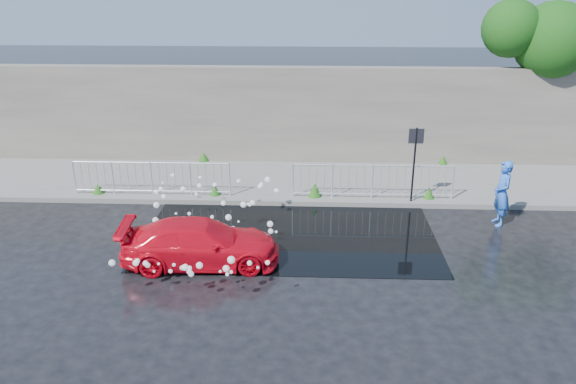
% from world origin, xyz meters
% --- Properties ---
extents(ground, '(90.00, 90.00, 0.00)m').
position_xyz_m(ground, '(0.00, 0.00, 0.00)').
color(ground, black).
rests_on(ground, ground).
extents(pavement, '(30.00, 4.00, 0.15)m').
position_xyz_m(pavement, '(0.00, 5.00, 0.07)').
color(pavement, '#61615C').
rests_on(pavement, ground).
extents(curb, '(30.00, 0.25, 0.16)m').
position_xyz_m(curb, '(0.00, 3.00, 0.08)').
color(curb, '#61615C').
rests_on(curb, ground).
extents(retaining_wall, '(30.00, 0.60, 3.50)m').
position_xyz_m(retaining_wall, '(0.00, 7.20, 1.90)').
color(retaining_wall, '#58514A').
rests_on(retaining_wall, pavement).
extents(puddle, '(8.00, 5.00, 0.01)m').
position_xyz_m(puddle, '(0.50, 1.00, 0.01)').
color(puddle, black).
rests_on(puddle, ground).
extents(sign_post, '(0.45, 0.06, 2.50)m').
position_xyz_m(sign_post, '(4.20, 3.10, 1.72)').
color(sign_post, black).
rests_on(sign_post, ground).
extents(tree, '(5.04, 2.71, 6.22)m').
position_xyz_m(tree, '(9.51, 7.41, 4.79)').
color(tree, '#332114').
rests_on(tree, ground).
extents(railing_left, '(5.05, 0.05, 1.10)m').
position_xyz_m(railing_left, '(-4.00, 3.35, 0.74)').
color(railing_left, silver).
rests_on(railing_left, pavement).
extents(railing_right, '(5.05, 0.05, 1.10)m').
position_xyz_m(railing_right, '(3.00, 3.35, 0.74)').
color(railing_right, silver).
rests_on(railing_right, pavement).
extents(weeds, '(12.17, 3.93, 0.44)m').
position_xyz_m(weeds, '(0.07, 4.41, 0.33)').
color(weeds, '#1F4C14').
rests_on(weeds, pavement).
extents(water_spray, '(3.64, 5.46, 1.10)m').
position_xyz_m(water_spray, '(-1.66, 0.06, 0.70)').
color(water_spray, white).
rests_on(water_spray, ground).
extents(red_car, '(3.98, 1.85, 1.13)m').
position_xyz_m(red_car, '(-1.64, -0.91, 0.56)').
color(red_car, red).
rests_on(red_car, ground).
extents(person, '(0.48, 0.71, 1.91)m').
position_xyz_m(person, '(6.50, 1.80, 0.96)').
color(person, blue).
rests_on(person, ground).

